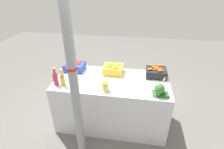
{
  "coord_description": "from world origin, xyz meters",
  "views": [
    {
      "loc": [
        0.36,
        -2.29,
        2.25
      ],
      "look_at": [
        0.0,
        0.0,
        0.94
      ],
      "focal_mm": 28.0,
      "sensor_mm": 36.0,
      "label": 1
    }
  ],
  "objects_px": {
    "broccoli_pile": "(160,89)",
    "juice_bottle_ruby": "(55,78)",
    "support_pole": "(72,70)",
    "juice_bottle_amber": "(63,79)",
    "sparrow_bird": "(164,80)",
    "orange_crate": "(113,69)",
    "carrot_crate": "(156,72)",
    "pickle_jar": "(105,86)",
    "apple_crate": "(75,66)"
  },
  "relations": [
    {
      "from": "sparrow_bird",
      "to": "orange_crate",
      "type": "bearing_deg",
      "value": 78.52
    },
    {
      "from": "support_pole",
      "to": "broccoli_pile",
      "type": "bearing_deg",
      "value": 20.23
    },
    {
      "from": "juice_bottle_ruby",
      "to": "sparrow_bird",
      "type": "distance_m",
      "value": 1.53
    },
    {
      "from": "carrot_crate",
      "to": "broccoli_pile",
      "type": "relative_size",
      "value": 1.45
    },
    {
      "from": "sparrow_bird",
      "to": "broccoli_pile",
      "type": "bearing_deg",
      "value": 122.25
    },
    {
      "from": "carrot_crate",
      "to": "sparrow_bird",
      "type": "relative_size",
      "value": 2.45
    },
    {
      "from": "broccoli_pile",
      "to": "carrot_crate",
      "type": "bearing_deg",
      "value": 91.51
    },
    {
      "from": "orange_crate",
      "to": "carrot_crate",
      "type": "xyz_separation_m",
      "value": [
        0.7,
        0.0,
        -0.01
      ]
    },
    {
      "from": "juice_bottle_ruby",
      "to": "carrot_crate",
      "type": "bearing_deg",
      "value": 18.5
    },
    {
      "from": "juice_bottle_ruby",
      "to": "broccoli_pile",
      "type": "bearing_deg",
      "value": -0.26
    },
    {
      "from": "broccoli_pile",
      "to": "pickle_jar",
      "type": "relative_size",
      "value": 1.62
    },
    {
      "from": "support_pole",
      "to": "carrot_crate",
      "type": "bearing_deg",
      "value": 40.66
    },
    {
      "from": "pickle_jar",
      "to": "sparrow_bird",
      "type": "height_order",
      "value": "sparrow_bird"
    },
    {
      "from": "broccoli_pile",
      "to": "sparrow_bird",
      "type": "relative_size",
      "value": 1.69
    },
    {
      "from": "support_pole",
      "to": "sparrow_bird",
      "type": "height_order",
      "value": "support_pole"
    },
    {
      "from": "orange_crate",
      "to": "apple_crate",
      "type": "bearing_deg",
      "value": 179.51
    },
    {
      "from": "apple_crate",
      "to": "juice_bottle_ruby",
      "type": "height_order",
      "value": "juice_bottle_ruby"
    },
    {
      "from": "support_pole",
      "to": "orange_crate",
      "type": "xyz_separation_m",
      "value": [
        0.33,
        0.88,
        -0.41
      ]
    },
    {
      "from": "juice_bottle_amber",
      "to": "sparrow_bird",
      "type": "height_order",
      "value": "juice_bottle_amber"
    },
    {
      "from": "orange_crate",
      "to": "juice_bottle_ruby",
      "type": "relative_size",
      "value": 1.14
    },
    {
      "from": "orange_crate",
      "to": "pickle_jar",
      "type": "relative_size",
      "value": 2.35
    },
    {
      "from": "orange_crate",
      "to": "support_pole",
      "type": "bearing_deg",
      "value": -110.46
    },
    {
      "from": "support_pole",
      "to": "carrot_crate",
      "type": "distance_m",
      "value": 1.42
    },
    {
      "from": "support_pole",
      "to": "juice_bottle_ruby",
      "type": "distance_m",
      "value": 0.7
    },
    {
      "from": "support_pole",
      "to": "sparrow_bird",
      "type": "distance_m",
      "value": 1.18
    },
    {
      "from": "apple_crate",
      "to": "broccoli_pile",
      "type": "relative_size",
      "value": 1.45
    },
    {
      "from": "orange_crate",
      "to": "sparrow_bird",
      "type": "relative_size",
      "value": 2.45
    },
    {
      "from": "support_pole",
      "to": "broccoli_pile",
      "type": "xyz_separation_m",
      "value": [
        1.04,
        0.38,
        -0.4
      ]
    },
    {
      "from": "apple_crate",
      "to": "support_pole",
      "type": "bearing_deg",
      "value": -69.73
    },
    {
      "from": "support_pole",
      "to": "orange_crate",
      "type": "height_order",
      "value": "support_pole"
    },
    {
      "from": "sparrow_bird",
      "to": "carrot_crate",
      "type": "bearing_deg",
      "value": 27.89
    },
    {
      "from": "apple_crate",
      "to": "juice_bottle_ruby",
      "type": "xyz_separation_m",
      "value": [
        -0.12,
        -0.5,
        0.04
      ]
    },
    {
      "from": "carrot_crate",
      "to": "broccoli_pile",
      "type": "height_order",
      "value": "broccoli_pile"
    },
    {
      "from": "juice_bottle_amber",
      "to": "pickle_jar",
      "type": "bearing_deg",
      "value": -3.22
    },
    {
      "from": "orange_crate",
      "to": "pickle_jar",
      "type": "distance_m",
      "value": 0.53
    },
    {
      "from": "orange_crate",
      "to": "carrot_crate",
      "type": "bearing_deg",
      "value": 0.05
    },
    {
      "from": "orange_crate",
      "to": "juice_bottle_amber",
      "type": "bearing_deg",
      "value": -143.44
    },
    {
      "from": "carrot_crate",
      "to": "broccoli_pile",
      "type": "bearing_deg",
      "value": -88.49
    },
    {
      "from": "pickle_jar",
      "to": "broccoli_pile",
      "type": "bearing_deg",
      "value": 2.26
    },
    {
      "from": "carrot_crate",
      "to": "support_pole",
      "type": "bearing_deg",
      "value": -139.34
    },
    {
      "from": "support_pole",
      "to": "sparrow_bird",
      "type": "relative_size",
      "value": 20.45
    },
    {
      "from": "broccoli_pile",
      "to": "support_pole",
      "type": "bearing_deg",
      "value": -159.77
    },
    {
      "from": "juice_bottle_amber",
      "to": "sparrow_bird",
      "type": "bearing_deg",
      "value": 0.04
    },
    {
      "from": "apple_crate",
      "to": "pickle_jar",
      "type": "bearing_deg",
      "value": -40.19
    },
    {
      "from": "pickle_jar",
      "to": "sparrow_bird",
      "type": "bearing_deg",
      "value": 2.7
    },
    {
      "from": "broccoli_pile",
      "to": "juice_bottle_ruby",
      "type": "distance_m",
      "value": 1.49
    },
    {
      "from": "broccoli_pile",
      "to": "juice_bottle_ruby",
      "type": "xyz_separation_m",
      "value": [
        -1.49,
        0.01,
        0.03
      ]
    },
    {
      "from": "broccoli_pile",
      "to": "juice_bottle_amber",
      "type": "xyz_separation_m",
      "value": [
        -1.38,
        0.01,
        0.03
      ]
    },
    {
      "from": "juice_bottle_amber",
      "to": "carrot_crate",
      "type": "bearing_deg",
      "value": 19.88
    },
    {
      "from": "support_pole",
      "to": "juice_bottle_ruby",
      "type": "xyz_separation_m",
      "value": [
        -0.44,
        0.39,
        -0.37
      ]
    }
  ]
}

